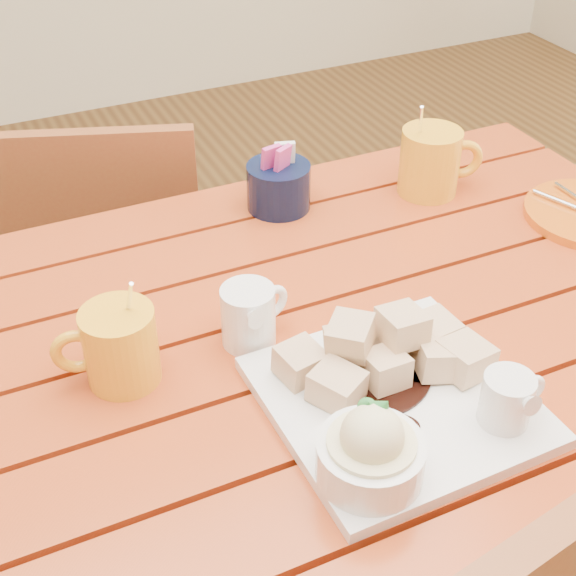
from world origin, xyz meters
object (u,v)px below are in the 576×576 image
coffee_mug_right (432,161)px  chair_far (107,279)px  dessert_plate (394,399)px  table (307,401)px  coffee_mug_left (118,345)px

coffee_mug_right → chair_far: size_ratio=0.19×
dessert_plate → coffee_mug_right: bearing=52.6°
coffee_mug_right → table: bearing=-127.9°
coffee_mug_right → dessert_plate: bearing=-111.7°
coffee_mug_left → chair_far: coffee_mug_left is taller
dessert_plate → coffee_mug_left: bearing=142.4°
dessert_plate → coffee_mug_right: coffee_mug_right is taller
table → dessert_plate: bearing=-82.8°
chair_far → coffee_mug_left: bearing=100.0°
dessert_plate → chair_far: (-0.14, 0.80, -0.32)m
coffee_mug_left → table: bearing=7.2°
dessert_plate → coffee_mug_right: 0.51m
table → coffee_mug_right: coffee_mug_right is taller
table → dessert_plate: size_ratio=4.39×
dessert_plate → coffee_mug_right: size_ratio=1.77×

